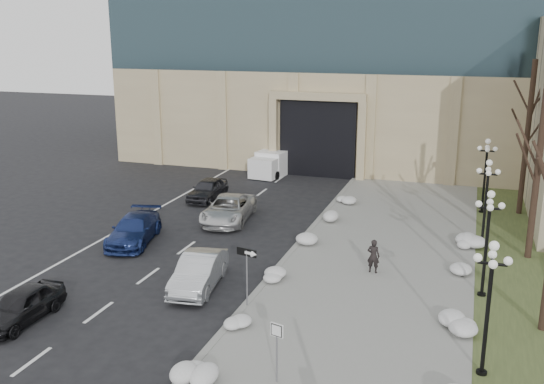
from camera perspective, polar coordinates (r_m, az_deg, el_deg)
The scene contains 28 objects.
sidewalk at distance 29.56m, azimuth 9.72°, elevation -7.23°, with size 9.00×40.00×0.12m, color gray.
curb at distance 30.48m, azimuth 1.29°, elevation -6.29°, with size 0.30×40.00×0.14m, color gray.
grass_strip at distance 29.43m, azimuth 22.44°, elevation -8.33°, with size 4.00×40.00×0.10m, color #3A4723.
car_a at distance 26.12m, azimuth -22.52°, elevation -9.82°, with size 1.60×3.98×1.35m, color black.
car_b at distance 27.29m, azimuth -6.91°, elevation -7.47°, with size 1.60×4.58×1.51m, color #B8BBC0.
car_c at distance 33.55m, azimuth -12.86°, elevation -3.47°, with size 2.04×5.03×1.46m, color navy.
car_d at distance 36.43m, azimuth -4.12°, elevation -1.61°, with size 2.49×5.40×1.50m, color silver.
car_e at distance 41.20m, azimuth -6.08°, elevation 0.26°, with size 1.70×4.23×1.44m, color #2C2C31.
pedestrian at distance 28.80m, azimuth 9.52°, elevation -5.97°, with size 0.59×0.39×1.62m, color black.
box_truck at distance 48.65m, azimuth 0.43°, elevation 2.88°, with size 2.76×6.29×1.93m.
one_way_sign at distance 24.59m, azimuth -2.10°, elevation -6.43°, with size 0.97×0.39×2.61m.
keep_sign at distance 19.79m, azimuth 0.45°, elevation -13.77°, with size 0.46×0.16×2.18m.
snow_clump_b at distance 20.56m, azimuth -7.19°, elevation -16.92°, with size 1.10×1.60×0.36m, color silver.
snow_clump_c at distance 23.79m, azimuth -3.20°, elevation -12.11°, with size 1.10×1.60×0.36m, color silver.
snow_clump_d at distance 27.81m, azimuth -0.26°, elevation -7.93°, with size 1.10×1.60×0.36m, color silver.
snow_clump_e at distance 32.50m, azimuth 3.60°, elevation -4.51°, with size 1.10×1.60×0.36m, color silver.
snow_clump_f at distance 36.51m, azimuth 5.06°, elevation -2.33°, with size 1.10×1.60×0.36m, color silver.
snow_clump_g at distance 40.20m, azimuth 6.78°, elevation -0.75°, with size 1.10×1.60×0.36m, color silver.
snow_clump_i at distance 24.54m, azimuth 17.18°, elevation -11.92°, with size 1.10×1.60×0.36m, color silver.
snow_clump_j at distance 30.06m, azimuth 17.91°, elevation -6.89°, with size 1.10×1.60×0.36m, color silver.
snow_clump_k at distance 33.46m, azimuth 18.08°, elevation -4.67°, with size 1.10×1.60×0.36m, color silver.
snow_clump_l at distance 33.92m, azimuth 17.92°, elevation -4.39°, with size 1.10×1.60×0.36m, color silver.
lamppost_a at distance 20.79m, azimuth 19.80°, elevation -8.75°, with size 1.18×1.18×4.76m.
lamppost_b at distance 26.89m, azimuth 19.65°, elevation -3.35°, with size 1.18×1.18×4.76m.
lamppost_c at distance 33.15m, azimuth 19.55°, elevation 0.04°, with size 1.18×1.18×4.76m.
lamppost_d at distance 39.48m, azimuth 19.48°, elevation 2.34°, with size 1.18×1.18×4.76m.
tree_mid at distance 31.80m, azimuth 23.90°, elevation 3.51°, with size 3.20×3.20×8.50m.
tree_far at distance 39.58m, azimuth 23.06°, elevation 6.57°, with size 3.20×3.20×9.50m.
Camera 1 is at (7.37, -13.14, 11.12)m, focal length 40.00 mm.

